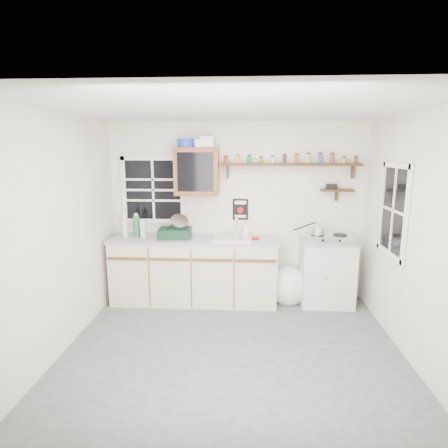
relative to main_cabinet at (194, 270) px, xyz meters
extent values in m
cube|color=#49484B|center=(0.58, -1.30, -0.47)|extent=(3.60, 3.20, 0.02)
cube|color=silver|center=(0.58, -1.30, 2.05)|extent=(3.60, 3.20, 0.02)
cube|color=beige|center=(-1.23, -1.30, 0.79)|extent=(0.02, 3.20, 2.50)
cube|color=beige|center=(2.40, -1.30, 0.79)|extent=(0.02, 3.20, 2.50)
cube|color=beige|center=(0.58, 0.31, 0.79)|extent=(3.60, 0.02, 2.50)
cube|color=beige|center=(0.58, -2.91, 0.79)|extent=(3.60, 0.02, 2.50)
cube|color=beige|center=(0.00, 0.00, -0.02)|extent=(2.27, 0.60, 0.88)
cube|color=#919498|center=(0.00, 0.00, 0.44)|extent=(2.31, 0.62, 0.04)
cube|color=brown|center=(-0.85, -0.31, 0.24)|extent=(0.53, 0.02, 0.03)
cube|color=brown|center=(-0.28, -0.31, 0.24)|extent=(0.53, 0.02, 0.03)
cube|color=brown|center=(0.28, -0.31, 0.24)|extent=(0.53, 0.02, 0.03)
cube|color=brown|center=(0.85, -0.31, 0.24)|extent=(0.53, 0.02, 0.03)
cube|color=beige|center=(1.83, 0.03, -0.02)|extent=(0.70, 0.55, 0.88)
cube|color=#919498|center=(1.83, 0.03, 0.43)|extent=(0.73, 0.57, 0.03)
cube|color=silver|center=(0.53, 0.00, 0.46)|extent=(0.52, 0.44, 0.03)
cylinder|color=silver|center=(0.58, 0.16, 0.60)|extent=(0.02, 0.02, 0.28)
cylinder|color=silver|center=(0.58, 0.10, 0.73)|extent=(0.02, 0.14, 0.02)
cube|color=#5E2E17|center=(0.03, 0.15, 1.36)|extent=(0.60, 0.30, 0.65)
cube|color=black|center=(0.03, -0.01, 1.36)|extent=(0.48, 0.02, 0.52)
cylinder|color=#18329D|center=(-0.11, 0.15, 1.74)|extent=(0.24, 0.24, 0.11)
cube|color=silver|center=(0.18, 0.15, 1.76)|extent=(0.18, 0.15, 0.14)
cylinder|color=silver|center=(0.07, 0.10, 1.74)|extent=(0.12, 0.12, 0.10)
cube|color=black|center=(1.31, 0.21, 1.46)|extent=(1.91, 0.18, 0.04)
cube|color=black|center=(0.45, 0.25, 1.36)|extent=(0.03, 0.10, 0.18)
cube|color=black|center=(2.17, 0.25, 1.36)|extent=(0.03, 0.10, 0.18)
cylinder|color=red|center=(0.43, 0.21, 1.52)|extent=(0.05, 0.05, 0.08)
cylinder|color=black|center=(0.43, 0.21, 1.57)|extent=(0.05, 0.05, 0.02)
cylinder|color=gold|center=(0.59, 0.21, 1.53)|extent=(0.05, 0.05, 0.10)
cylinder|color=black|center=(0.59, 0.21, 1.58)|extent=(0.04, 0.04, 0.02)
cylinder|color=#267226|center=(0.75, 0.21, 1.52)|extent=(0.06, 0.06, 0.10)
cylinder|color=black|center=(0.75, 0.21, 1.58)|extent=(0.05, 0.05, 0.02)
cylinder|color=#99591E|center=(0.91, 0.21, 1.51)|extent=(0.05, 0.05, 0.08)
cylinder|color=black|center=(0.91, 0.21, 1.56)|extent=(0.04, 0.04, 0.02)
cylinder|color=silver|center=(1.07, 0.21, 1.52)|extent=(0.05, 0.05, 0.08)
cylinder|color=black|center=(1.07, 0.21, 1.57)|extent=(0.05, 0.05, 0.02)
cylinder|color=#4C2614|center=(1.23, 0.21, 1.53)|extent=(0.05, 0.05, 0.10)
cylinder|color=black|center=(1.23, 0.21, 1.59)|extent=(0.04, 0.04, 0.02)
cylinder|color=#B24C19|center=(1.39, 0.21, 1.53)|extent=(0.05, 0.05, 0.11)
cylinder|color=black|center=(1.39, 0.21, 1.60)|extent=(0.05, 0.05, 0.02)
cylinder|color=gold|center=(1.55, 0.21, 1.54)|extent=(0.05, 0.05, 0.12)
cylinder|color=black|center=(1.55, 0.21, 1.61)|extent=(0.05, 0.05, 0.02)
cylinder|color=#334C8C|center=(1.71, 0.21, 1.54)|extent=(0.06, 0.06, 0.12)
cylinder|color=black|center=(1.71, 0.21, 1.61)|extent=(0.05, 0.05, 0.02)
cylinder|color=maroon|center=(1.87, 0.21, 1.54)|extent=(0.06, 0.06, 0.12)
cylinder|color=black|center=(1.87, 0.21, 1.61)|extent=(0.05, 0.05, 0.02)
cylinder|color=#BF8C3F|center=(2.03, 0.21, 1.51)|extent=(0.06, 0.06, 0.07)
cylinder|color=black|center=(2.03, 0.21, 1.56)|extent=(0.05, 0.05, 0.02)
cylinder|color=brown|center=(2.19, 0.21, 1.52)|extent=(0.05, 0.05, 0.08)
cylinder|color=black|center=(2.19, 0.21, 1.57)|extent=(0.05, 0.05, 0.02)
cube|color=black|center=(1.96, 0.22, 1.11)|extent=(0.45, 0.15, 0.03)
cube|color=black|center=(1.96, 0.26, 1.03)|extent=(0.03, 0.08, 0.14)
cube|color=black|center=(1.88, 0.22, 1.16)|extent=(0.14, 0.10, 0.07)
cube|color=black|center=(0.63, 0.29, 0.82)|extent=(0.22, 0.01, 0.30)
cube|color=white|center=(0.63, 0.28, 0.92)|extent=(0.16, 0.00, 0.05)
cylinder|color=#A50C0C|center=(0.63, 0.28, 0.81)|extent=(0.09, 0.01, 0.09)
cube|color=white|center=(0.63, 0.28, 0.72)|extent=(0.16, 0.00, 0.04)
cube|color=black|center=(-0.62, 0.29, 1.09)|extent=(0.85, 0.02, 0.90)
cube|color=silver|center=(-0.62, 0.29, 1.09)|extent=(0.93, 0.03, 0.98)
cube|color=black|center=(2.37, -0.75, 0.99)|extent=(0.02, 0.70, 1.00)
cube|color=silver|center=(2.37, -0.75, 0.99)|extent=(0.03, 0.78, 1.08)
cylinder|color=silver|center=(-0.95, -0.05, 0.62)|extent=(0.07, 0.07, 0.32)
cylinder|color=silver|center=(-0.95, -0.05, 0.79)|extent=(0.04, 0.04, 0.03)
cylinder|color=#236A36|center=(-0.81, 0.04, 0.61)|extent=(0.09, 0.09, 0.30)
cylinder|color=silver|center=(-0.81, 0.04, 0.77)|extent=(0.05, 0.05, 0.03)
cylinder|color=silver|center=(-0.71, 0.00, 0.57)|extent=(0.08, 0.08, 0.22)
cylinder|color=silver|center=(-0.71, 0.00, 0.70)|extent=(0.04, 0.04, 0.03)
cube|color=black|center=(-0.26, 0.00, 0.52)|extent=(0.46, 0.36, 0.13)
cylinder|color=silver|center=(-0.20, 0.00, 0.66)|extent=(0.33, 0.35, 0.27)
imported|color=silver|center=(0.71, 0.21, 0.56)|extent=(0.11, 0.12, 0.20)
cube|color=maroon|center=(0.83, -0.03, 0.47)|extent=(0.15, 0.13, 0.02)
cube|color=silver|center=(1.84, 0.01, 0.49)|extent=(0.61, 0.35, 0.08)
cylinder|color=black|center=(1.69, 0.01, 0.53)|extent=(0.18, 0.18, 0.01)
cylinder|color=black|center=(1.99, 0.01, 0.53)|extent=(0.18, 0.18, 0.01)
cylinder|color=silver|center=(1.69, 0.01, 0.58)|extent=(0.17, 0.17, 0.11)
cylinder|color=black|center=(1.51, 0.09, 0.62)|extent=(0.28, 0.23, 0.17)
ellipsoid|color=white|center=(1.32, 0.04, -0.23)|extent=(0.48, 0.43, 0.50)
cone|color=white|center=(1.34, 0.04, -0.01)|extent=(0.14, 0.14, 0.14)
camera|label=1|loc=(0.71, -4.99, 1.66)|focal=30.00mm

